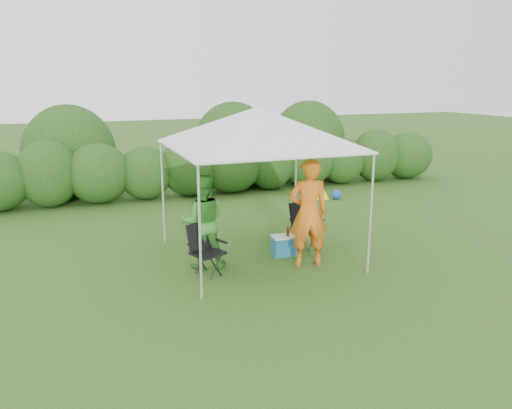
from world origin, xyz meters
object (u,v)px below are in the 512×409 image
object	(u,v)px
canopy	(257,127)
chair_left	(205,246)
cooler	(284,245)
woman	(202,222)
man	(308,213)
chair_right	(304,222)

from	to	relation	value
canopy	chair_left	distance (m)	2.34
canopy	cooler	bearing A→B (deg)	-14.48
cooler	woman	bearing A→B (deg)	-174.25
man	chair_right	bearing A→B (deg)	-100.05
chair_right	man	bearing A→B (deg)	-126.80
canopy	chair_left	xyz separation A→B (m)	(-1.18, -0.51, -1.95)
man	cooler	distance (m)	1.03
chair_left	woman	xyz separation A→B (m)	(0.06, 0.32, 0.34)
chair_left	cooler	bearing A→B (deg)	-10.63
man	cooler	size ratio (longest dim) A/B	4.11
chair_right	woman	bearing A→B (deg)	175.88
chair_left	man	xyz separation A→B (m)	(1.86, -0.25, 0.48)
cooler	chair_right	bearing A→B (deg)	33.29
cooler	chair_left	bearing A→B (deg)	-163.45
man	woman	world-z (taller)	man
man	woman	xyz separation A→B (m)	(-1.80, 0.58, -0.14)
chair_right	woman	size ratio (longest dim) A/B	0.53
chair_right	man	size ratio (longest dim) A/B	0.46
woman	cooler	xyz separation A→B (m)	(1.62, 0.06, -0.66)
canopy	chair_right	bearing A→B (deg)	10.67
chair_left	woman	world-z (taller)	woman
woman	chair_left	bearing A→B (deg)	89.56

